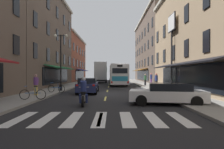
{
  "coord_description": "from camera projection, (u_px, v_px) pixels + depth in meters",
  "views": [
    {
      "loc": [
        0.49,
        -18.0,
        1.85
      ],
      "look_at": [
        0.56,
        10.95,
        1.73
      ],
      "focal_mm": 31.33,
      "sensor_mm": 36.0,
      "label": 1
    }
  ],
  "objects": [
    {
      "name": "sedan_mid",
      "position": [
        88.0,
        85.0,
        18.64
      ],
      "size": [
        1.95,
        4.56,
        1.44
      ],
      "color": "navy",
      "rests_on": "ground"
    },
    {
      "name": "transit_bus",
      "position": [
        117.0,
        75.0,
        31.74
      ],
      "size": [
        2.8,
        11.1,
        3.26
      ],
      "color": "silver",
      "rests_on": "ground"
    },
    {
      "name": "ground_plane",
      "position": [
        106.0,
        94.0,
        18.01
      ],
      "size": [
        34.8,
        80.0,
        0.1
      ],
      "primitive_type": "cube",
      "color": "black"
    },
    {
      "name": "crosswalk_near",
      "position": [
        100.0,
        119.0,
        8.01
      ],
      "size": [
        7.1,
        2.8,
        0.01
      ],
      "color": "silver",
      "rests_on": "ground"
    },
    {
      "name": "box_truck",
      "position": [
        100.0,
        72.0,
        40.29
      ],
      "size": [
        2.69,
        7.13,
        4.13
      ],
      "color": "black",
      "rests_on": "ground"
    },
    {
      "name": "pedestrian_far",
      "position": [
        145.0,
        79.0,
        28.64
      ],
      "size": [
        0.36,
        0.36,
        1.68
      ],
      "rotation": [
        0.0,
        0.0,
        4.16
      ],
      "color": "black",
      "rests_on": "sidewalk_right"
    },
    {
      "name": "storefront_row_right",
      "position": [
        210.0,
        34.0,
        21.63
      ],
      "size": [
        9.44,
        79.9,
        14.8
      ],
      "color": "brown",
      "rests_on": "ground"
    },
    {
      "name": "motorcycle_rider",
      "position": [
        83.0,
        93.0,
        11.46
      ],
      "size": [
        0.63,
        2.07,
        1.66
      ],
      "color": "black",
      "rests_on": "ground"
    },
    {
      "name": "sidewalk_right",
      "position": [
        170.0,
        93.0,
        18.02
      ],
      "size": [
        3.0,
        80.0,
        0.14
      ],
      "primitive_type": "cube",
      "color": "gray",
      "rests_on": "ground"
    },
    {
      "name": "pedestrian_near",
      "position": [
        35.0,
        84.0,
        15.65
      ],
      "size": [
        0.36,
        0.51,
        1.66
      ],
      "rotation": [
        0.0,
        0.0,
        3.22
      ],
      "color": "#B29947",
      "rests_on": "sidewalk_left"
    },
    {
      "name": "bicycle_mid",
      "position": [
        32.0,
        94.0,
        12.89
      ],
      "size": [
        1.71,
        0.48,
        0.91
      ],
      "color": "black",
      "rests_on": "sidewalk_left"
    },
    {
      "name": "lane_centre_dashes",
      "position": [
        106.0,
        94.0,
        17.76
      ],
      "size": [
        0.14,
        73.9,
        0.01
      ],
      "color": "#DBCC4C",
      "rests_on": "ground"
    },
    {
      "name": "billboard_sign",
      "position": [
        171.0,
        33.0,
        21.43
      ],
      "size": [
        0.4,
        2.37,
        8.22
      ],
      "color": "black",
      "rests_on": "sidewalk_right"
    },
    {
      "name": "bicycle_near",
      "position": [
        56.0,
        88.0,
        17.87
      ],
      "size": [
        1.68,
        0.55,
        0.91
      ],
      "color": "black",
      "rests_on": "sidewalk_left"
    },
    {
      "name": "street_lamp_twin",
      "position": [
        60.0,
        59.0,
        19.73
      ],
      "size": [
        1.42,
        0.32,
        5.71
      ],
      "color": "black",
      "rests_on": "sidewalk_left"
    },
    {
      "name": "sidewalk_left",
      "position": [
        42.0,
        93.0,
        17.99
      ],
      "size": [
        3.0,
        80.0,
        0.14
      ],
      "primitive_type": "cube",
      "color": "gray",
      "rests_on": "ground"
    },
    {
      "name": "sedan_near",
      "position": [
        167.0,
        93.0,
        11.69
      ],
      "size": [
        4.62,
        2.52,
        1.29
      ],
      "color": "silver",
      "rests_on": "ground"
    },
    {
      "name": "pedestrian_mid",
      "position": [
        151.0,
        78.0,
        31.69
      ],
      "size": [
        0.36,
        0.36,
        1.8
      ],
      "rotation": [
        0.0,
        0.0,
        1.89
      ],
      "color": "#66387F",
      "rests_on": "sidewalk_right"
    },
    {
      "name": "pedestrian_rear",
      "position": [
        156.0,
        80.0,
        23.78
      ],
      "size": [
        0.36,
        0.36,
        1.77
      ],
      "rotation": [
        0.0,
        0.0,
        2.91
      ],
      "color": "black",
      "rests_on": "sidewalk_right"
    }
  ]
}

